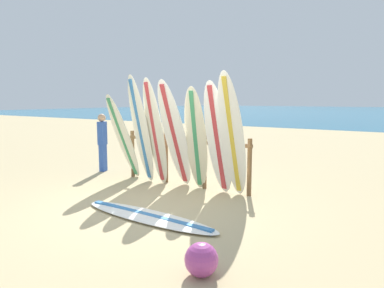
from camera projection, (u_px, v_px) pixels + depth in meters
name	position (u px, v px, depth m)	size (l,w,h in m)	color
ground_plane	(153.00, 206.00, 6.09)	(120.00, 120.00, 0.00)	tan
surfboard_rack	(185.00, 153.00, 7.47)	(3.18, 0.09, 1.14)	brown
surfboard_leaning_far_left	(123.00, 138.00, 7.90)	(0.52, 0.96, 2.02)	white
surfboard_leaning_left	(141.00, 130.00, 7.57)	(0.59, 0.68, 2.43)	white
surfboard_leaning_center_left	(155.00, 133.00, 7.38)	(0.56, 0.62, 2.35)	silver
surfboard_leaning_center	(175.00, 135.00, 7.09)	(0.54, 0.96, 2.29)	white
surfboard_leaning_center_right	(196.00, 139.00, 6.94)	(0.55, 0.64, 2.15)	beige
surfboard_leaning_right	(218.00, 139.00, 6.63)	(0.67, 0.70, 2.25)	white
surfboard_leaning_far_right	(232.00, 137.00, 6.29)	(0.51, 0.95, 2.39)	white
surfboard_lying_on_sand	(148.00, 216.00, 5.43)	(2.65, 0.61, 0.08)	white
beachgoer_standing	(102.00, 140.00, 8.95)	(0.22, 0.28, 1.52)	#3359B2
beach_ball	(201.00, 260.00, 3.64)	(0.37, 0.37, 0.37)	#A53F8C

